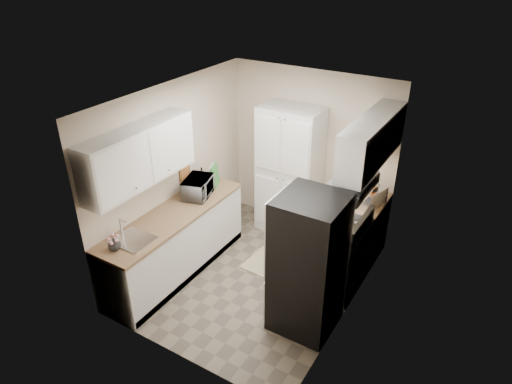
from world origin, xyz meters
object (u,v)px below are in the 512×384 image
at_px(pantry_cabinet, 289,172).
at_px(wine_bottle, 202,178).
at_px(refrigerator, 308,264).
at_px(toaster_oven, 369,196).
at_px(microwave, 198,187).
at_px(electric_range, 336,256).

relative_size(pantry_cabinet, wine_bottle, 7.44).
height_order(pantry_cabinet, refrigerator, pantry_cabinet).
bearing_deg(toaster_oven, pantry_cabinet, -173.62).
bearing_deg(wine_bottle, microwave, -64.17).
xyz_separation_m(electric_range, refrigerator, (-0.03, -0.80, 0.37)).
distance_m(microwave, toaster_oven, 2.32).
distance_m(pantry_cabinet, refrigerator, 2.07).
relative_size(pantry_cabinet, electric_range, 1.77).
bearing_deg(toaster_oven, refrigerator, -80.85).
bearing_deg(pantry_cabinet, toaster_oven, -8.36).
xyz_separation_m(pantry_cabinet, electric_range, (1.17, -0.93, -0.52)).
xyz_separation_m(pantry_cabinet, toaster_oven, (1.29, -0.19, 0.04)).
bearing_deg(refrigerator, pantry_cabinet, 123.46).
bearing_deg(electric_range, refrigerator, -92.48).
bearing_deg(pantry_cabinet, refrigerator, -56.54).
relative_size(electric_range, toaster_oven, 2.72).
bearing_deg(electric_range, microwave, -172.27).
relative_size(electric_range, wine_bottle, 4.20).
bearing_deg(microwave, wine_bottle, 8.91).
height_order(microwave, wine_bottle, wine_bottle).
xyz_separation_m(refrigerator, toaster_oven, (0.15, 1.54, 0.19)).
relative_size(wine_bottle, toaster_oven, 0.65).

